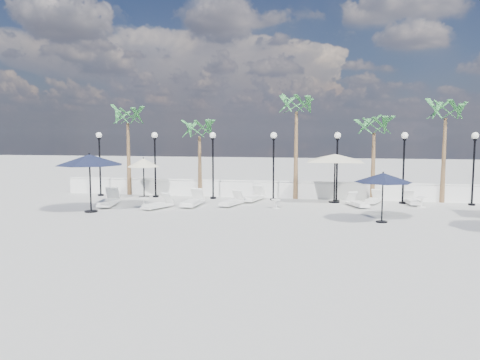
% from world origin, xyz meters
% --- Properties ---
extents(ground, '(100.00, 100.00, 0.00)m').
position_xyz_m(ground, '(0.00, 0.00, 0.00)').
color(ground, '#AEADA8').
rests_on(ground, ground).
extents(balustrade, '(26.00, 0.30, 1.01)m').
position_xyz_m(balustrade, '(0.00, 7.50, 0.47)').
color(balustrade, silver).
rests_on(balustrade, ground).
extents(lamppost_0, '(0.36, 0.36, 3.84)m').
position_xyz_m(lamppost_0, '(-10.50, 6.50, 2.49)').
color(lamppost_0, black).
rests_on(lamppost_0, ground).
extents(lamppost_1, '(0.36, 0.36, 3.84)m').
position_xyz_m(lamppost_1, '(-7.00, 6.50, 2.49)').
color(lamppost_1, black).
rests_on(lamppost_1, ground).
extents(lamppost_2, '(0.36, 0.36, 3.84)m').
position_xyz_m(lamppost_2, '(-3.50, 6.50, 2.49)').
color(lamppost_2, black).
rests_on(lamppost_2, ground).
extents(lamppost_3, '(0.36, 0.36, 3.84)m').
position_xyz_m(lamppost_3, '(0.00, 6.50, 2.49)').
color(lamppost_3, black).
rests_on(lamppost_3, ground).
extents(lamppost_4, '(0.36, 0.36, 3.84)m').
position_xyz_m(lamppost_4, '(3.50, 6.50, 2.49)').
color(lamppost_4, black).
rests_on(lamppost_4, ground).
extents(lamppost_5, '(0.36, 0.36, 3.84)m').
position_xyz_m(lamppost_5, '(7.00, 6.50, 2.49)').
color(lamppost_5, black).
rests_on(lamppost_5, ground).
extents(lamppost_6, '(0.36, 0.36, 3.84)m').
position_xyz_m(lamppost_6, '(10.50, 6.50, 2.49)').
color(lamppost_6, black).
rests_on(lamppost_6, ground).
extents(palm_0, '(2.60, 2.60, 5.50)m').
position_xyz_m(palm_0, '(-9.00, 7.30, 4.53)').
color(palm_0, brown).
rests_on(palm_0, ground).
extents(palm_1, '(2.60, 2.60, 4.70)m').
position_xyz_m(palm_1, '(-4.50, 7.30, 3.75)').
color(palm_1, brown).
rests_on(palm_1, ground).
extents(palm_2, '(2.60, 2.60, 6.10)m').
position_xyz_m(palm_2, '(1.20, 7.30, 5.12)').
color(palm_2, brown).
rests_on(palm_2, ground).
extents(palm_3, '(2.60, 2.60, 4.90)m').
position_xyz_m(palm_3, '(5.50, 7.30, 3.95)').
color(palm_3, brown).
rests_on(palm_3, ground).
extents(palm_4, '(2.60, 2.60, 5.70)m').
position_xyz_m(palm_4, '(9.20, 7.30, 4.73)').
color(palm_4, brown).
rests_on(palm_4, ground).
extents(lounger_0, '(1.09, 2.26, 0.81)m').
position_xyz_m(lounger_0, '(-8.19, 2.80, 0.27)').
color(lounger_0, silver).
rests_on(lounger_0, ground).
extents(lounger_1, '(1.24, 1.87, 0.67)m').
position_xyz_m(lounger_1, '(-5.39, 2.49, 0.23)').
color(lounger_1, silver).
rests_on(lounger_1, ground).
extents(lounger_2, '(0.77, 2.09, 0.77)m').
position_xyz_m(lounger_2, '(-3.88, 3.56, 0.26)').
color(lounger_2, silver).
rests_on(lounger_2, ground).
extents(lounger_3, '(1.13, 2.08, 0.74)m').
position_xyz_m(lounger_3, '(-1.03, 5.87, 0.25)').
color(lounger_3, silver).
rests_on(lounger_3, ground).
extents(lounger_4, '(1.11, 1.92, 0.69)m').
position_xyz_m(lounger_4, '(-1.91, 4.08, 0.23)').
color(lounger_4, silver).
rests_on(lounger_4, ground).
extents(lounger_5, '(1.09, 1.78, 0.64)m').
position_xyz_m(lounger_5, '(5.47, 6.22, 0.21)').
color(lounger_5, silver).
rests_on(lounger_5, ground).
extents(lounger_6, '(0.74, 1.77, 0.65)m').
position_xyz_m(lounger_6, '(7.42, 6.22, 0.22)').
color(lounger_6, silver).
rests_on(lounger_6, ground).
extents(lounger_7, '(1.18, 1.79, 0.64)m').
position_xyz_m(lounger_7, '(4.52, 4.89, 0.22)').
color(lounger_7, silver).
rests_on(lounger_7, ground).
extents(side_table_0, '(0.54, 0.54, 0.52)m').
position_xyz_m(side_table_0, '(-6.18, 2.63, 0.32)').
color(side_table_0, silver).
rests_on(side_table_0, ground).
extents(side_table_1, '(0.47, 0.47, 0.46)m').
position_xyz_m(side_table_1, '(0.45, 3.68, 0.28)').
color(side_table_1, silver).
rests_on(side_table_1, ground).
extents(side_table_2, '(0.55, 0.55, 0.53)m').
position_xyz_m(side_table_2, '(7.77, 5.37, 0.32)').
color(side_table_2, silver).
rests_on(side_table_2, ground).
extents(parasol_navy_left, '(3.23, 3.23, 2.85)m').
position_xyz_m(parasol_navy_left, '(-8.25, 1.03, 2.51)').
color(parasol_navy_left, black).
rests_on(parasol_navy_left, ground).
extents(parasol_navy_mid, '(2.43, 2.43, 2.18)m').
position_xyz_m(parasol_navy_mid, '(5.27, 0.84, 1.92)').
color(parasol_navy_mid, black).
rests_on(parasol_navy_mid, ground).
extents(parasol_cream_sq_a, '(5.82, 5.82, 2.86)m').
position_xyz_m(parasol_cream_sq_a, '(3.38, 6.20, 2.65)').
color(parasol_cream_sq_a, black).
rests_on(parasol_cream_sq_a, ground).
extents(parasol_cream_small, '(1.93, 1.93, 2.37)m').
position_xyz_m(parasol_cream_small, '(-7.60, 6.20, 2.03)').
color(parasol_cream_small, black).
rests_on(parasol_cream_small, ground).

